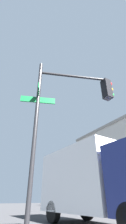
# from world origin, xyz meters

# --- Properties ---
(traffic_signal_near) EXTENTS (1.49, 3.04, 5.45)m
(traffic_signal_near) POSITION_xyz_m (-6.24, -6.37, 3.84)
(traffic_signal_near) COLOR black
(traffic_signal_near) RESTS_ON ground_plane
(box_truck_second) EXTENTS (7.34, 2.96, 3.55)m
(box_truck_second) POSITION_xyz_m (-9.02, -3.20, 1.92)
(box_truck_second) COLOR navy
(box_truck_second) RESTS_ON ground_plane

